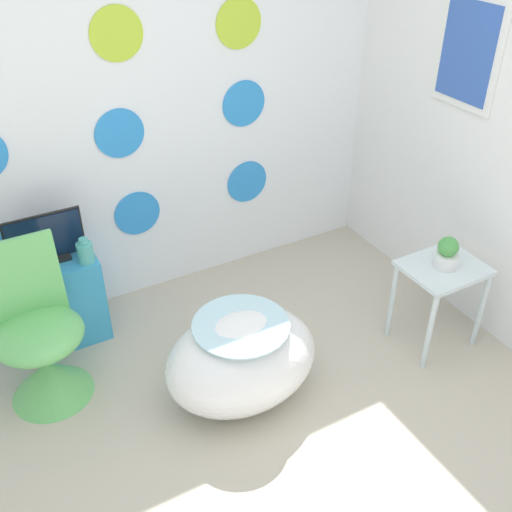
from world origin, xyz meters
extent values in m
cube|color=white|center=(0.00, 2.00, 1.30)|extent=(4.36, 0.04, 2.60)
cylinder|color=#2D8CE0|center=(0.02, 1.97, 0.57)|extent=(0.29, 0.01, 0.29)
cylinder|color=#2D8CE0|center=(0.79, 1.97, 0.60)|extent=(0.29, 0.01, 0.29)
cylinder|color=#2D8CE0|center=(-0.03, 1.97, 1.11)|extent=(0.29, 0.01, 0.29)
cylinder|color=#2D8CE0|center=(0.77, 1.97, 1.15)|extent=(0.29, 0.01, 0.29)
cylinder|color=#B2D633|center=(0.03, 1.97, 1.65)|extent=(0.29, 0.01, 0.29)
cylinder|color=#B2D633|center=(0.75, 1.97, 1.62)|extent=(0.29, 0.01, 0.29)
cube|color=white|center=(1.70, 0.99, 1.30)|extent=(0.04, 2.98, 2.60)
cube|color=white|center=(1.67, 1.09, 1.55)|extent=(0.02, 0.44, 0.60)
cube|color=#3359B2|center=(1.66, 1.09, 1.55)|extent=(0.01, 0.36, 0.52)
ellipsoid|color=white|center=(0.12, 0.81, 0.26)|extent=(0.81, 0.60, 0.51)
cylinder|color=#B2DBEA|center=(0.12, 0.81, 0.49)|extent=(0.49, 0.49, 0.01)
cone|color=#66C166|center=(-0.76, 1.32, 0.11)|extent=(0.43, 0.43, 0.23)
ellipsoid|color=#66C166|center=(-0.76, 1.32, 0.41)|extent=(0.45, 0.45, 0.16)
cube|color=#66C166|center=(-0.76, 1.49, 0.64)|extent=(0.39, 0.10, 0.46)
cube|color=#389ED6|center=(-0.57, 1.77, 0.27)|extent=(0.47, 0.36, 0.54)
cube|color=white|center=(-0.57, 1.60, 0.37)|extent=(0.40, 0.01, 0.15)
cube|color=black|center=(-0.57, 1.77, 0.55)|extent=(0.22, 0.12, 0.02)
cube|color=black|center=(-0.57, 1.77, 0.69)|extent=(0.42, 0.01, 0.28)
cube|color=#0F1E38|center=(-0.57, 1.77, 0.69)|extent=(0.40, 0.01, 0.26)
cylinder|color=#51B2AD|center=(-0.40, 1.65, 0.60)|extent=(0.09, 0.09, 0.12)
cylinder|color=#51B2AD|center=(-0.40, 1.65, 0.68)|extent=(0.05, 0.05, 0.03)
cube|color=silver|center=(1.32, 0.66, 0.52)|extent=(0.44, 0.37, 0.02)
cylinder|color=silver|center=(1.13, 0.50, 0.25)|extent=(0.03, 0.03, 0.51)
cylinder|color=silver|center=(1.52, 0.50, 0.25)|extent=(0.03, 0.03, 0.51)
cylinder|color=silver|center=(1.13, 0.82, 0.25)|extent=(0.03, 0.03, 0.51)
cylinder|color=silver|center=(1.52, 0.82, 0.25)|extent=(0.03, 0.03, 0.51)
cylinder|color=white|center=(1.32, 0.66, 0.57)|extent=(0.14, 0.14, 0.08)
sphere|color=#4C9E4C|center=(1.32, 0.66, 0.66)|extent=(0.11, 0.11, 0.11)
camera|label=1|loc=(-0.91, -1.21, 2.42)|focal=42.00mm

